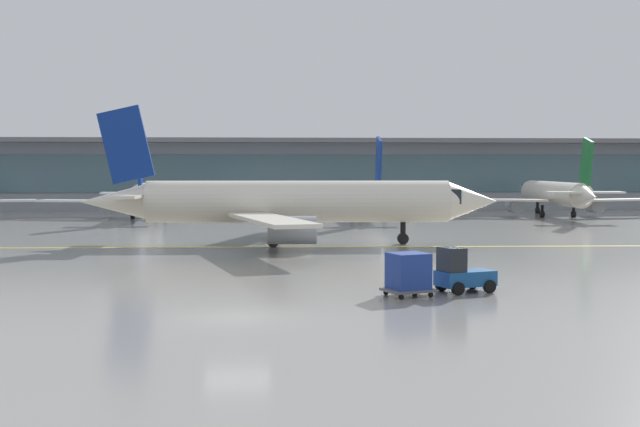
{
  "coord_description": "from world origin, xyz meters",
  "views": [
    {
      "loc": [
        1.21,
        -31.41,
        5.77
      ],
      "look_at": [
        4.29,
        17.55,
        3.0
      ],
      "focal_mm": 46.18,
      "sensor_mm": 36.0,
      "label": 1
    }
  ],
  "objects_px": {
    "taxiing_regional_jet": "(293,203)",
    "baggage_tug": "(461,273)",
    "gate_airplane_3": "(367,195)",
    "gate_airplane_2": "(150,194)",
    "gate_airplane_4": "(555,194)",
    "cargo_dolly_lead": "(408,273)"
  },
  "relations": [
    {
      "from": "cargo_dolly_lead",
      "to": "gate_airplane_4",
      "type": "bearing_deg",
      "value": 44.76
    },
    {
      "from": "gate_airplane_4",
      "to": "gate_airplane_2",
      "type": "bearing_deg",
      "value": 91.46
    },
    {
      "from": "gate_airplane_2",
      "to": "taxiing_regional_jet",
      "type": "bearing_deg",
      "value": -158.36
    },
    {
      "from": "gate_airplane_2",
      "to": "baggage_tug",
      "type": "height_order",
      "value": "gate_airplane_2"
    },
    {
      "from": "gate_airplane_2",
      "to": "baggage_tug",
      "type": "bearing_deg",
      "value": -161.75
    },
    {
      "from": "taxiing_regional_jet",
      "to": "gate_airplane_3",
      "type": "bearing_deg",
      "value": 75.13
    },
    {
      "from": "gate_airplane_2",
      "to": "gate_airplane_4",
      "type": "height_order",
      "value": "same"
    },
    {
      "from": "gate_airplane_3",
      "to": "gate_airplane_4",
      "type": "height_order",
      "value": "same"
    },
    {
      "from": "gate_airplane_3",
      "to": "cargo_dolly_lead",
      "type": "height_order",
      "value": "gate_airplane_3"
    },
    {
      "from": "gate_airplane_2",
      "to": "gate_airplane_4",
      "type": "distance_m",
      "value": 46.75
    },
    {
      "from": "gate_airplane_3",
      "to": "baggage_tug",
      "type": "distance_m",
      "value": 55.42
    },
    {
      "from": "gate_airplane_2",
      "to": "taxiing_regional_jet",
      "type": "height_order",
      "value": "taxiing_regional_jet"
    },
    {
      "from": "taxiing_regional_jet",
      "to": "baggage_tug",
      "type": "relative_size",
      "value": 10.69
    },
    {
      "from": "baggage_tug",
      "to": "gate_airplane_2",
      "type": "bearing_deg",
      "value": 91.29
    },
    {
      "from": "gate_airplane_4",
      "to": "cargo_dolly_lead",
      "type": "xyz_separation_m",
      "value": [
        -27.03,
        -57.36,
        -1.61
      ]
    },
    {
      "from": "gate_airplane_4",
      "to": "baggage_tug",
      "type": "distance_m",
      "value": 61.47
    },
    {
      "from": "gate_airplane_2",
      "to": "gate_airplane_3",
      "type": "distance_m",
      "value": 24.68
    },
    {
      "from": "gate_airplane_2",
      "to": "gate_airplane_4",
      "type": "bearing_deg",
      "value": -94.18
    },
    {
      "from": "gate_airplane_2",
      "to": "cargo_dolly_lead",
      "type": "bearing_deg",
      "value": -164.35
    },
    {
      "from": "gate_airplane_4",
      "to": "taxiing_regional_jet",
      "type": "distance_m",
      "value": 45.12
    },
    {
      "from": "taxiing_regional_jet",
      "to": "gate_airplane_2",
      "type": "bearing_deg",
      "value": 116.36
    },
    {
      "from": "baggage_tug",
      "to": "gate_airplane_3",
      "type": "bearing_deg",
      "value": 67.66
    }
  ]
}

